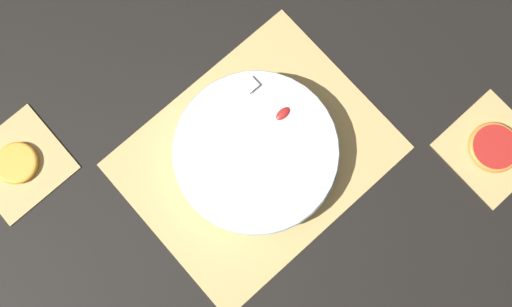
% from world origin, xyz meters
% --- Properties ---
extents(ground_plane, '(6.00, 6.00, 0.00)m').
position_xyz_m(ground_plane, '(0.00, 0.00, 0.00)').
color(ground_plane, black).
extents(bamboo_mat_center, '(0.44, 0.35, 0.01)m').
position_xyz_m(bamboo_mat_center, '(-0.00, 0.00, 0.00)').
color(bamboo_mat_center, tan).
rests_on(bamboo_mat_center, ground_plane).
extents(coaster_mat_near_right, '(0.16, 0.16, 0.01)m').
position_xyz_m(coaster_mat_near_right, '(0.32, -0.27, 0.00)').
color(coaster_mat_near_right, tan).
rests_on(coaster_mat_near_right, ground_plane).
extents(coaster_mat_far_left, '(0.16, 0.16, 0.01)m').
position_xyz_m(coaster_mat_far_left, '(-0.32, 0.27, 0.00)').
color(coaster_mat_far_left, tan).
rests_on(coaster_mat_far_left, ground_plane).
extents(fruit_salad_bowl, '(0.28, 0.28, 0.06)m').
position_xyz_m(fruit_salad_bowl, '(-0.00, 0.00, 0.04)').
color(fruit_salad_bowl, silver).
rests_on(fruit_salad_bowl, bamboo_mat_center).
extents(orange_slice_whole, '(0.08, 0.08, 0.01)m').
position_xyz_m(orange_slice_whole, '(0.32, -0.27, 0.01)').
color(orange_slice_whole, '#F9A338').
rests_on(orange_slice_whole, coaster_mat_near_right).
extents(grapefruit_slice, '(0.09, 0.09, 0.01)m').
position_xyz_m(grapefruit_slice, '(-0.32, 0.27, 0.01)').
color(grapefruit_slice, '#B2231E').
rests_on(grapefruit_slice, coaster_mat_far_left).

